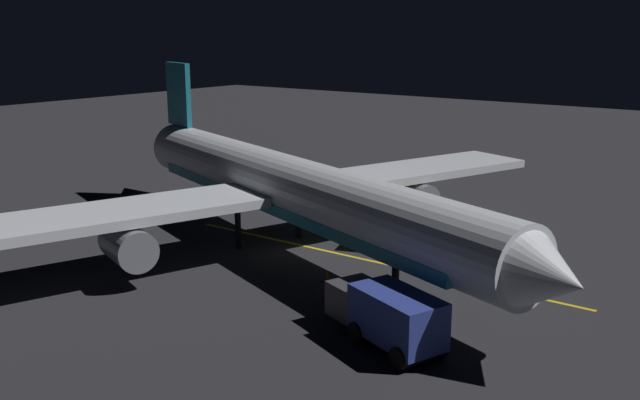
{
  "coord_description": "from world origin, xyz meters",
  "views": [
    {
      "loc": [
        29.86,
        24.43,
        12.62
      ],
      "look_at": [
        0.0,
        2.0,
        3.5
      ],
      "focal_mm": 39.37,
      "sensor_mm": 36.0,
      "label": 1
    }
  ],
  "objects_px": {
    "ground_crew_worker": "(497,258)",
    "airliner": "(286,189)",
    "traffic_cone_near_right": "(385,237)",
    "catering_truck": "(389,219)",
    "baggage_truck": "(388,316)",
    "traffic_cone_near_left": "(327,277)"
  },
  "relations": [
    {
      "from": "baggage_truck",
      "to": "traffic_cone_near_right",
      "type": "bearing_deg",
      "value": -147.88
    },
    {
      "from": "ground_crew_worker",
      "to": "airliner",
      "type": "bearing_deg",
      "value": -72.1
    },
    {
      "from": "catering_truck",
      "to": "baggage_truck",
      "type": "bearing_deg",
      "value": 31.15
    },
    {
      "from": "airliner",
      "to": "traffic_cone_near_left",
      "type": "relative_size",
      "value": 69.83
    },
    {
      "from": "airliner",
      "to": "ground_crew_worker",
      "type": "bearing_deg",
      "value": 107.9
    },
    {
      "from": "airliner",
      "to": "catering_truck",
      "type": "xyz_separation_m",
      "value": [
        -6.04,
        3.29,
        -2.58
      ]
    },
    {
      "from": "ground_crew_worker",
      "to": "traffic_cone_near_left",
      "type": "relative_size",
      "value": 3.16
    },
    {
      "from": "ground_crew_worker",
      "to": "traffic_cone_near_right",
      "type": "height_order",
      "value": "ground_crew_worker"
    },
    {
      "from": "ground_crew_worker",
      "to": "traffic_cone_near_left",
      "type": "bearing_deg",
      "value": -45.57
    },
    {
      "from": "ground_crew_worker",
      "to": "baggage_truck",
      "type": "bearing_deg",
      "value": -0.74
    },
    {
      "from": "traffic_cone_near_left",
      "to": "ground_crew_worker",
      "type": "bearing_deg",
      "value": 134.43
    },
    {
      "from": "baggage_truck",
      "to": "traffic_cone_near_left",
      "type": "xyz_separation_m",
      "value": [
        -4.42,
        -6.33,
        -0.99
      ]
    },
    {
      "from": "airliner",
      "to": "ground_crew_worker",
      "type": "relative_size",
      "value": 22.07
    },
    {
      "from": "baggage_truck",
      "to": "ground_crew_worker",
      "type": "height_order",
      "value": "baggage_truck"
    },
    {
      "from": "baggage_truck",
      "to": "traffic_cone_near_left",
      "type": "height_order",
      "value": "baggage_truck"
    },
    {
      "from": "baggage_truck",
      "to": "ground_crew_worker",
      "type": "distance_m",
      "value": 10.77
    },
    {
      "from": "airliner",
      "to": "baggage_truck",
      "type": "xyz_separation_m",
      "value": [
        7.09,
        11.22,
        -2.51
      ]
    },
    {
      "from": "catering_truck",
      "to": "ground_crew_worker",
      "type": "xyz_separation_m",
      "value": [
        2.37,
        8.07,
        -0.29
      ]
    },
    {
      "from": "airliner",
      "to": "traffic_cone_near_left",
      "type": "xyz_separation_m",
      "value": [
        2.67,
        4.89,
        -3.5
      ]
    },
    {
      "from": "traffic_cone_near_left",
      "to": "traffic_cone_near_right",
      "type": "relative_size",
      "value": 1.0
    },
    {
      "from": "baggage_truck",
      "to": "catering_truck",
      "type": "xyz_separation_m",
      "value": [
        -13.13,
        -7.94,
        -0.06
      ]
    },
    {
      "from": "airliner",
      "to": "traffic_cone_near_right",
      "type": "xyz_separation_m",
      "value": [
        -5.22,
        3.5,
        -3.5
      ]
    }
  ]
}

